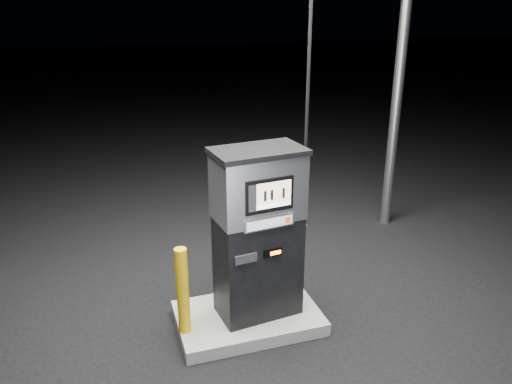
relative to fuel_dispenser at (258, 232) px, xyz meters
name	(u,v)px	position (x,y,z in m)	size (l,w,h in m)	color
ground	(248,323)	(-0.12, 0.00, -1.13)	(80.00, 80.00, 0.00)	black
pump_island	(248,318)	(-0.12, 0.00, -1.06)	(1.60, 1.00, 0.15)	slate
fuel_dispenser	(258,232)	(0.00, 0.00, 0.00)	(1.09, 0.68, 3.98)	black
bollard_left	(183,291)	(-0.86, -0.11, -0.49)	(0.13, 0.13, 0.98)	#CD9A0B
bollard_right	(294,269)	(0.43, 0.00, -0.52)	(0.12, 0.12, 0.92)	#CD9A0B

